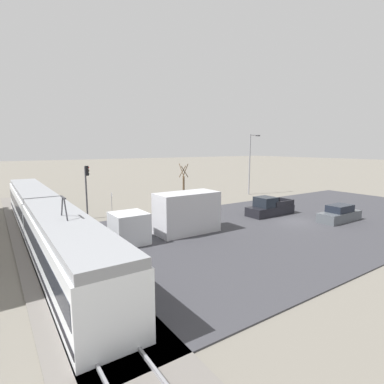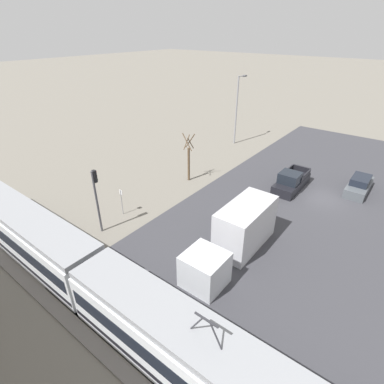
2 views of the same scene
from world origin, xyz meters
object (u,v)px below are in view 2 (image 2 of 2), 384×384
object	(u,v)px
sedan_car_0	(359,185)
street_lamp_near_crossing	(237,106)
pickup_truck	(291,182)
light_rail_tram	(92,280)
street_tree	(189,160)
box_truck	(237,235)
no_parking_sign	(122,200)
traffic_light_pole	(96,193)

from	to	relation	value
sedan_car_0	street_lamp_near_crossing	xyz separation A→B (m)	(16.84, -4.99, 4.35)
pickup_truck	street_lamp_near_crossing	xyz separation A→B (m)	(11.37, -8.48, 4.26)
light_rail_tram	street_tree	distance (m)	16.88
pickup_truck	box_truck	bearing A→B (deg)	92.89
street_tree	light_rail_tram	bearing A→B (deg)	109.37
box_truck	light_rail_tram	bearing A→B (deg)	63.95
box_truck	no_parking_sign	size ratio (longest dim) A/B	3.73
box_truck	pickup_truck	bearing A→B (deg)	-87.11
light_rail_tram	traffic_light_pole	size ratio (longest dim) A/B	5.94
pickup_truck	no_parking_sign	world-z (taller)	no_parking_sign
pickup_truck	traffic_light_pole	bearing A→B (deg)	60.06
traffic_light_pole	street_lamp_near_crossing	xyz separation A→B (m)	(2.25, -24.32, 1.69)
no_parking_sign	street_tree	bearing A→B (deg)	-92.61
light_rail_tram	no_parking_sign	xyz separation A→B (m)	(5.99, -7.24, -0.23)
box_truck	pickup_truck	distance (m)	11.77
pickup_truck	street_tree	xyz separation A→B (m)	(9.28, 4.57, 1.51)
pickup_truck	street_lamp_near_crossing	bearing A→B (deg)	-36.70
light_rail_tram	street_lamp_near_crossing	size ratio (longest dim) A/B	3.49
sedan_car_0	traffic_light_pole	world-z (taller)	traffic_light_pole
traffic_light_pole	street_tree	distance (m)	11.32
box_truck	no_parking_sign	xyz separation A→B (m)	(10.27, 1.51, -0.18)
traffic_light_pole	street_tree	world-z (taller)	traffic_light_pole
light_rail_tram	sedan_car_0	size ratio (longest dim) A/B	6.55
light_rail_tram	street_tree	world-z (taller)	street_tree
light_rail_tram	box_truck	distance (m)	9.74
sedan_car_0	street_tree	xyz separation A→B (m)	(14.75, 8.05, 1.60)
box_truck	street_tree	size ratio (longest dim) A/B	1.72
light_rail_tram	sedan_car_0	distance (m)	25.67
street_tree	pickup_truck	bearing A→B (deg)	-153.79
street_tree	traffic_light_pole	bearing A→B (deg)	90.80
box_truck	street_lamp_near_crossing	size ratio (longest dim) A/B	0.99
light_rail_tram	box_truck	bearing A→B (deg)	-116.05
sedan_car_0	street_tree	bearing A→B (deg)	28.62
no_parking_sign	box_truck	bearing A→B (deg)	-171.62
pickup_truck	street_tree	bearing A→B (deg)	26.21
box_truck	pickup_truck	size ratio (longest dim) A/B	1.67
no_parking_sign	sedan_car_0	bearing A→B (deg)	-132.17
box_truck	street_tree	world-z (taller)	street_tree
traffic_light_pole	street_lamp_near_crossing	distance (m)	24.48
box_truck	sedan_car_0	bearing A→B (deg)	-107.79
box_truck	sedan_car_0	world-z (taller)	box_truck
sedan_car_0	street_tree	distance (m)	16.88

